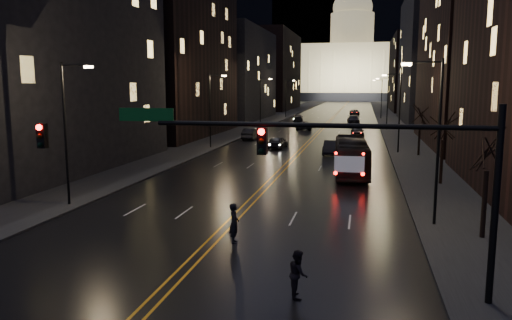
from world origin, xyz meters
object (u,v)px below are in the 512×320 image
Objects in this scene: receding_car_a at (332,148)px; pedestrian_b at (298,274)px; oncoming_car_a at (278,142)px; oncoming_car_b at (250,134)px; traffic_signal at (329,156)px; pedestrian_a at (234,223)px; bus at (351,156)px.

receding_car_a is 38.11m from pedestrian_b.
oncoming_car_a is 0.95× the size of receding_car_a.
oncoming_car_b is (-5.49, 9.32, 0.03)m from oncoming_car_a.
traffic_signal is 4.37m from pedestrian_b.
traffic_signal reaches higher than oncoming_car_b.
receding_car_a is 2.39× the size of pedestrian_a.
oncoming_car_b is at bearing -0.95° from pedestrian_a.
oncoming_car_b is (-14.41, 50.96, -4.31)m from traffic_signal.
bus is 12.30m from receding_car_a.
oncoming_car_b is 2.75× the size of pedestrian_b.
traffic_signal reaches higher than pedestrian_b.
bus is 29.37m from oncoming_car_b.
traffic_signal is at bearing 107.07° from oncoming_car_a.
pedestrian_a reaches higher than pedestrian_b.
pedestrian_a is at bearing -93.50° from receding_car_a.
bus is 2.48× the size of oncoming_car_a.
pedestrian_a is (-2.63, -32.55, 0.21)m from receding_car_a.
pedestrian_b reaches higher than receding_car_a.
traffic_signal is 37.87m from receding_car_a.
traffic_signal is 25.77m from bus.
pedestrian_a reaches higher than oncoming_car_b.
receding_car_a is at bearing 131.72° from oncoming_car_b.
oncoming_car_a is at bearing 149.95° from receding_car_a.
pedestrian_b is at bearing -87.08° from receding_car_a.
pedestrian_b is (-0.97, -0.54, -4.23)m from traffic_signal.
bus is at bearing -77.52° from receding_car_a.
traffic_signal is 3.85× the size of oncoming_car_a.
pedestrian_a is 1.13× the size of pedestrian_b.
bus is 2.31× the size of oncoming_car_b.
receding_car_a is 32.66m from pedestrian_a.
oncoming_car_a is at bearing 116.20° from bus.
oncoming_car_b is 2.44× the size of pedestrian_a.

